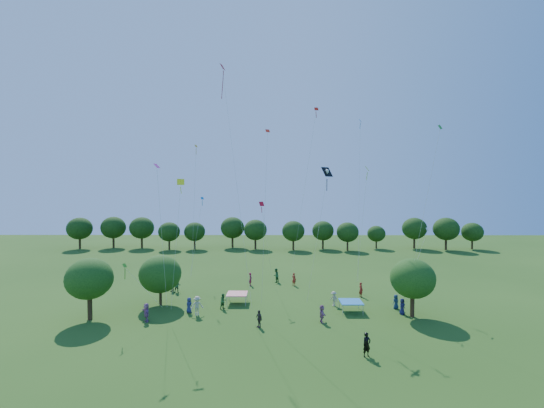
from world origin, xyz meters
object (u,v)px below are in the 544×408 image
at_px(near_tree_west, 89,279).
at_px(near_tree_north, 160,274).
at_px(tent_red_stripe, 237,294).
at_px(tent_blue, 351,302).
at_px(pirate_kite, 327,175).
at_px(red_high_kite, 227,109).
at_px(man_in_black, 367,345).
at_px(near_tree_east, 413,279).

xyz_separation_m(near_tree_west, near_tree_north, (5.34, 4.49, -0.57)).
distance_m(tent_red_stripe, tent_blue, 12.16).
distance_m(pirate_kite, red_high_kite, 12.85).
distance_m(man_in_black, red_high_kite, 26.62).
relative_size(tent_red_stripe, pirate_kite, 0.16).
distance_m(tent_red_stripe, pirate_kite, 16.16).
xyz_separation_m(near_tree_north, pirate_kite, (17.45, -2.39, 10.55)).
bearing_deg(near_tree_east, near_tree_west, -178.20).
height_order(near_tree_north, tent_blue, near_tree_north).
distance_m(near_tree_east, tent_blue, 6.46).
xyz_separation_m(near_tree_east, man_in_black, (-6.64, -8.62, -2.85)).
height_order(near_tree_west, tent_blue, near_tree_west).
distance_m(tent_blue, pirate_kite, 13.13).
distance_m(tent_red_stripe, man_in_black, 16.80).
relative_size(near_tree_west, red_high_kite, 0.24).
bearing_deg(near_tree_north, tent_blue, -6.12).
relative_size(near_tree_east, tent_red_stripe, 2.58).
distance_m(near_tree_north, tent_blue, 20.26).
xyz_separation_m(near_tree_east, pirate_kite, (-8.25, 1.12, 10.16)).
height_order(near_tree_north, pirate_kite, pirate_kite).
bearing_deg(tent_red_stripe, man_in_black, -49.62).
height_order(near_tree_east, man_in_black, near_tree_east).
distance_m(man_in_black, pirate_kite, 16.33).
distance_m(near_tree_west, red_high_kite, 21.82).
bearing_deg(red_high_kite, near_tree_west, -158.03).
height_order(tent_red_stripe, pirate_kite, pirate_kite).
bearing_deg(near_tree_west, pirate_kite, 5.26).
height_order(near_tree_west, near_tree_north, near_tree_west).
distance_m(near_tree_west, near_tree_north, 7.00).
xyz_separation_m(near_tree_north, near_tree_east, (25.71, -3.52, 0.39)).
height_order(tent_blue, pirate_kite, pirate_kite).
height_order(near_tree_north, tent_red_stripe, near_tree_north).
height_order(near_tree_north, near_tree_east, near_tree_east).
distance_m(near_tree_east, tent_red_stripe, 18.22).
height_order(tent_red_stripe, man_in_black, man_in_black).
height_order(near_tree_east, pirate_kite, pirate_kite).
bearing_deg(tent_blue, red_high_kite, 168.07).
height_order(tent_blue, man_in_black, man_in_black).
relative_size(man_in_black, red_high_kite, 0.07).
xyz_separation_m(near_tree_north, man_in_black, (19.07, -12.13, -2.46)).
xyz_separation_m(near_tree_east, tent_red_stripe, (-17.52, 4.18, -2.72)).
bearing_deg(pirate_kite, near_tree_north, 172.19).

